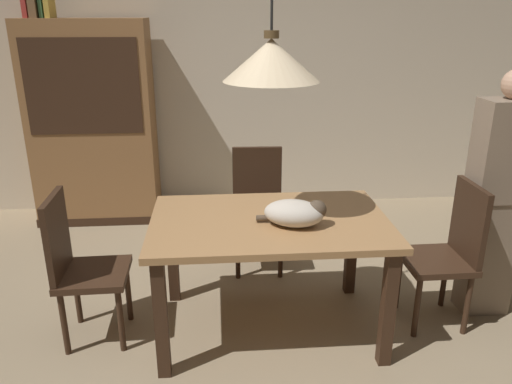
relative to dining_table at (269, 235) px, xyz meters
name	(u,v)px	position (x,y,z in m)	size (l,w,h in m)	color
ground	(257,368)	(-0.11, -0.38, -0.65)	(10.00, 10.00, 0.00)	#998466
back_wall	(235,61)	(-0.11, 2.27, 0.80)	(6.40, 0.10, 2.90)	beige
dining_table	(269,235)	(0.00, 0.00, 0.00)	(1.40, 0.90, 0.75)	#A87A4C
chair_right_side	(449,249)	(1.13, 0.00, -0.14)	(0.40, 0.40, 0.93)	#382316
chair_far_back	(258,203)	(0.00, 0.88, -0.14)	(0.41, 0.41, 0.93)	#382316
chair_left_side	(79,263)	(-1.13, 0.00, -0.14)	(0.41, 0.41, 0.93)	#382316
cat_sleeping	(296,213)	(0.14, -0.10, 0.18)	(0.40, 0.31, 0.16)	beige
pendant_lamp	(271,60)	(0.00, 0.00, 1.01)	(0.52, 0.52, 1.30)	beige
hutch_bookcase	(94,128)	(-1.43, 1.93, 0.24)	(1.12, 0.45, 1.85)	olive
book_red_tall	(27,0)	(-1.86, 1.94, 1.34)	(0.04, 0.22, 0.28)	#B73833
book_brown_thick	(36,4)	(-1.79, 1.94, 1.31)	(0.06, 0.24, 0.22)	brown
book_green_slim	(43,2)	(-1.73, 1.94, 1.33)	(0.03, 0.20, 0.26)	#427A4C
book_yellow_short	(50,7)	(-1.68, 1.94, 1.29)	(0.04, 0.20, 0.18)	gold
person_standing	(498,198)	(1.45, 0.11, 0.15)	(0.36, 0.22, 1.60)	#84705B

